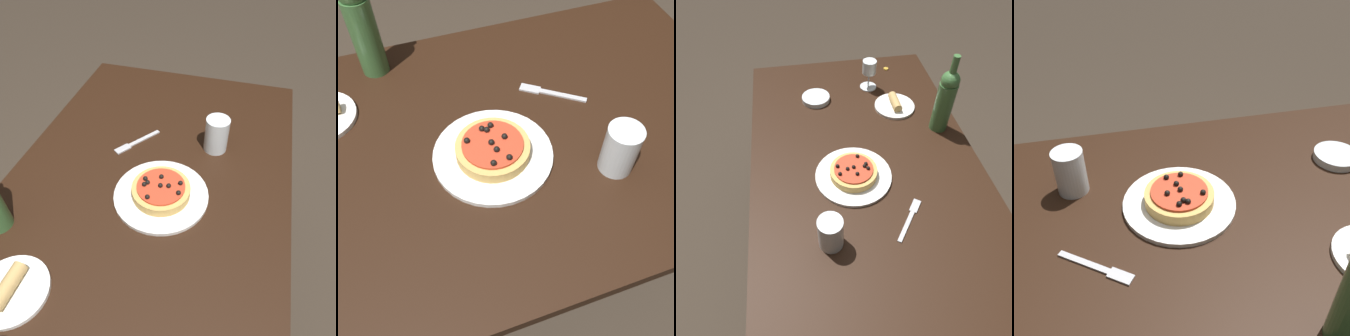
% 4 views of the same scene
% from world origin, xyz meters
% --- Properties ---
extents(ground_plane, '(14.00, 14.00, 0.00)m').
position_xyz_m(ground_plane, '(0.00, 0.00, 0.00)').
color(ground_plane, '#382D23').
extents(dining_table, '(1.51, 0.87, 0.77)m').
position_xyz_m(dining_table, '(0.00, 0.00, 0.68)').
color(dining_table, black).
rests_on(dining_table, ground_plane).
extents(dinner_plate, '(0.28, 0.28, 0.01)m').
position_xyz_m(dinner_plate, '(0.04, -0.06, 0.77)').
color(dinner_plate, white).
rests_on(dinner_plate, dining_table).
extents(pizza, '(0.17, 0.17, 0.05)m').
position_xyz_m(pizza, '(0.04, -0.06, 0.80)').
color(pizza, tan).
rests_on(pizza, dinner_plate).
extents(wine_glass, '(0.08, 0.08, 0.14)m').
position_xyz_m(wine_glass, '(-0.50, 0.11, 0.86)').
color(wine_glass, silver).
rests_on(wine_glass, dining_table).
extents(wine_bottle, '(0.07, 0.07, 0.33)m').
position_xyz_m(wine_bottle, '(-0.17, 0.34, 0.91)').
color(wine_bottle, '#3D6B38').
rests_on(wine_bottle, dining_table).
extents(water_cup, '(0.08, 0.08, 0.12)m').
position_xyz_m(water_cup, '(0.30, -0.18, 0.83)').
color(water_cup, silver).
rests_on(water_cup, dining_table).
extents(side_bowl, '(0.13, 0.13, 0.02)m').
position_xyz_m(side_bowl, '(-0.44, -0.15, 0.78)').
color(side_bowl, silver).
rests_on(side_bowl, dining_table).
extents(fork, '(0.16, 0.12, 0.00)m').
position_xyz_m(fork, '(0.25, 0.09, 0.77)').
color(fork, '#B7B7BC').
rests_on(fork, dining_table).
extents(side_plate, '(0.18, 0.18, 0.05)m').
position_xyz_m(side_plate, '(-0.33, 0.20, 0.78)').
color(side_plate, white).
rests_on(side_plate, dining_table).
extents(bottle_cap, '(0.02, 0.02, 0.01)m').
position_xyz_m(bottle_cap, '(-0.64, 0.24, 0.77)').
color(bottle_cap, gold).
rests_on(bottle_cap, dining_table).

